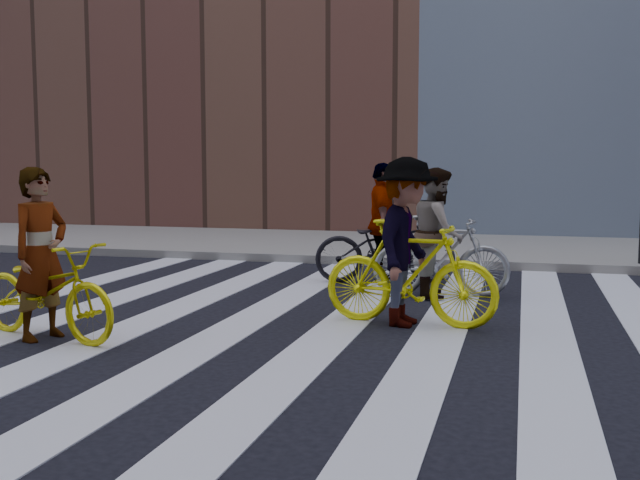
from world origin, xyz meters
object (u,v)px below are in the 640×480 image
at_px(rider_mid, 438,233).
at_px(rider_right, 406,242).
at_px(rider_rear, 382,223).
at_px(bike_silver_mid, 441,256).
at_px(bike_yellow_left, 46,291).
at_px(bike_dark_rear, 385,246).
at_px(bike_yellow_right, 410,273).
at_px(rider_left, 41,254).

relative_size(rider_mid, rider_right, 0.93).
xyz_separation_m(rider_right, rider_rear, (-0.81, 2.92, -0.03)).
xyz_separation_m(bike_silver_mid, rider_right, (-0.19, -1.93, 0.38)).
height_order(rider_mid, rider_rear, rider_rear).
height_order(bike_yellow_left, bike_dark_rear, bike_dark_rear).
bearing_deg(bike_yellow_right, rider_mid, 4.22).
bearing_deg(bike_yellow_right, rider_left, 121.43).
distance_m(bike_silver_mid, rider_rear, 1.44).
bearing_deg(rider_mid, bike_yellow_left, 128.43).
relative_size(bike_yellow_left, rider_left, 1.08).
bearing_deg(rider_left, bike_yellow_right, -50.33).
xyz_separation_m(bike_yellow_left, bike_dark_rear, (2.70, 4.55, 0.05)).
distance_m(bike_yellow_left, bike_silver_mid, 5.10).
distance_m(bike_silver_mid, rider_left, 5.14).
height_order(bike_silver_mid, rider_mid, rider_mid).
bearing_deg(bike_dark_rear, rider_right, -179.30).
bearing_deg(bike_yellow_left, rider_rear, -15.18).
xyz_separation_m(bike_yellow_left, rider_mid, (3.59, 3.56, 0.37)).
xyz_separation_m(bike_dark_rear, rider_right, (0.76, -2.92, 0.38)).
height_order(bike_yellow_left, rider_mid, rider_mid).
distance_m(rider_mid, rider_rear, 1.37).
relative_size(bike_yellow_right, bike_dark_rear, 0.93).
height_order(rider_left, rider_mid, rider_left).
xyz_separation_m(rider_left, rider_rear, (2.70, 4.55, 0.03)).
xyz_separation_m(rider_left, rider_right, (3.51, 1.63, 0.05)).
bearing_deg(bike_yellow_left, rider_left, 105.03).
xyz_separation_m(bike_yellow_left, rider_rear, (2.65, 4.55, 0.41)).
distance_m(bike_yellow_left, rider_left, 0.39).
relative_size(bike_yellow_right, rider_right, 1.05).
relative_size(bike_dark_rear, rider_left, 1.20).
bearing_deg(bike_silver_mid, rider_mid, 83.66).
bearing_deg(rider_mid, bike_silver_mid, -96.34).
height_order(rider_left, rider_right, rider_right).
bearing_deg(rider_right, bike_dark_rear, 21.39).
height_order(bike_dark_rear, rider_rear, rider_rear).
distance_m(bike_yellow_right, rider_rear, 3.06).
bearing_deg(rider_left, rider_right, -50.02).
distance_m(bike_dark_rear, rider_rear, 0.36).
distance_m(rider_mid, rider_right, 1.94).
distance_m(bike_silver_mid, bike_dark_rear, 1.36).
distance_m(bike_silver_mid, rider_right, 1.98).
height_order(bike_silver_mid, rider_rear, rider_rear).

